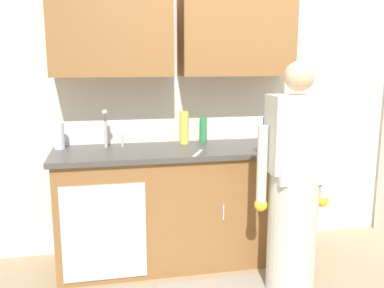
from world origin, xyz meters
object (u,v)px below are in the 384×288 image
Objects in this scene: sponge at (273,142)px; bottle_soap at (59,136)px; bottle_dish_liquid at (276,128)px; bottle_cleaner_spray at (184,128)px; sink at (112,153)px; bottle_water_short at (266,129)px; cup_by_sink at (280,143)px; knife_on_counter at (198,153)px; bottle_water_tall at (203,130)px; person_at_sink at (294,198)px.

bottle_soap is at bearing 176.05° from sponge.
bottle_cleaner_spray reaches higher than bottle_dish_liquid.
sink reaches higher than bottle_water_short.
cup_by_sink is 0.38× the size of knife_on_counter.
bottle_water_tall is at bearing 175.96° from bottle_water_short.
bottle_water_short is at bearing 81.92° from person_at_sink.
sponge is (1.73, -0.12, -0.09)m from bottle_soap.
bottle_soap is 1.01× the size of bottle_water_tall.
bottle_cleaner_spray is at bearing 126.87° from person_at_sink.
bottle_water_tall is (0.18, 0.06, -0.03)m from bottle_cleaner_spray.
person_at_sink is at bearing -26.35° from bottle_soap.
cup_by_sink is at bearing -39.98° from bottle_water_tall.
bottle_dish_liquid is at bearing -0.19° from bottle_soap.
bottle_water_tall is at bearing 3.93° from bottle_soap.
bottle_water_short is at bearing -4.04° from bottle_water_tall.
bottle_water_short is 0.08m from bottle_dish_liquid.
knife_on_counter is at bearing 144.11° from person_at_sink.
bottle_water_tall is at bearing 7.96° from knife_on_counter.
bottle_dish_liquid is 1.80m from bottle_soap.
cup_by_sink is (-0.11, -0.35, -0.07)m from bottle_dish_liquid.
person_at_sink is 1.04m from bottle_water_tall.
bottle_cleaner_spray is (1.00, 0.02, 0.03)m from bottle_soap.
bottle_cleaner_spray reaches higher than bottle_water_short.
sink is 1.31m from cup_by_sink.
bottle_water_tall is at bearing 116.41° from person_at_sink.
cup_by_sink is (0.52, -0.43, -0.06)m from bottle_water_tall.
cup_by_sink is at bearing -99.58° from sponge.
sponge is at bearing -90.41° from bottle_water_short.
person_at_sink is 0.76m from knife_on_counter.
bottle_dish_liquid reaches higher than bottle_water_short.
knife_on_counter is (-0.70, -0.42, -0.10)m from bottle_water_short.
bottle_dish_liquid is 0.80m from bottle_cleaner_spray.
sink is 2.22× the size of bottle_dish_liquid.
bottle_water_tall is (-0.56, 0.04, 0.00)m from bottle_water_short.
knife_on_counter is 0.75m from sponge.
person_at_sink reaches higher than bottle_soap.
sponge is at bearing -121.20° from bottle_dish_liquid.
bottle_water_tall is 0.49m from knife_on_counter.
sink is 0.31× the size of person_at_sink.
bottle_dish_liquid is at bearing -38.63° from knife_on_counter.
cup_by_sink is at bearing -107.34° from bottle_dish_liquid.
cup_by_sink is at bearing -28.22° from bottle_cleaner_spray.
person_at_sink is 17.71× the size of cup_by_sink.
sponge is at bearing -10.82° from bottle_cleaner_spray.
bottle_cleaner_spray is at bearing 15.99° from sink.
bottle_water_tall is at bearing 160.15° from sponge.
person_at_sink reaches higher than cup_by_sink.
bottle_cleaner_spray reaches higher than cup_by_sink.
bottle_soap is 1.73m from cup_by_sink.
sink is 5.47× the size of cup_by_sink.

